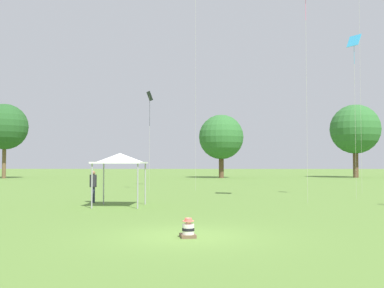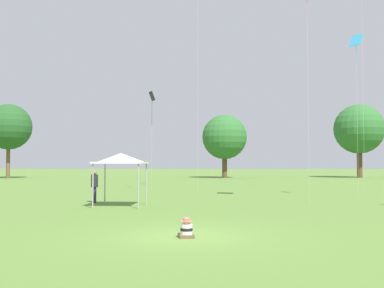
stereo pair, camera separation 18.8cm
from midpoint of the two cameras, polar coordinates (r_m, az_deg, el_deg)
ground_plane at (r=13.73m, az=-1.10°, el=-11.63°), size 300.00×300.00×0.00m
seated_toddler at (r=13.42m, az=-0.91°, el=-10.83°), size 0.53×0.62×0.59m
person_standing_3 at (r=25.47m, az=-12.66°, el=-4.94°), size 0.53×0.53×1.77m
canopy_tent at (r=23.14m, az=-9.37°, el=-1.86°), size 2.56×2.56×2.70m
kite_0 at (r=30.46m, az=19.72°, el=11.53°), size 0.82×0.91×10.24m
kite_2 at (r=36.61m, az=-5.54°, el=5.55°), size 0.63×0.83×7.97m
distant_tree_0 at (r=71.44m, az=19.94°, el=1.76°), size 7.37×7.37×10.94m
distant_tree_1 at (r=65.90m, az=3.65°, el=0.87°), size 6.53×6.53×9.26m
distant_tree_2 at (r=69.28m, az=-22.77°, el=2.02°), size 6.51×6.51×10.61m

